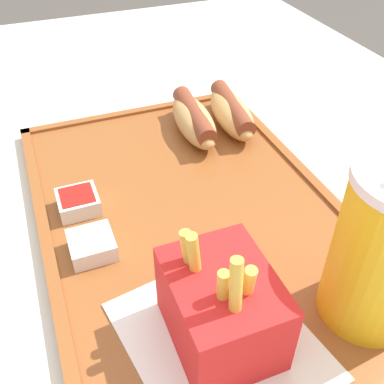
# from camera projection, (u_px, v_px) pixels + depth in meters

# --- Properties ---
(food_tray) EXTENTS (0.48, 0.32, 0.01)m
(food_tray) POSITION_uv_depth(u_px,v_px,m) (192.00, 217.00, 0.49)
(food_tray) COLOR brown
(food_tray) RESTS_ON dining_table
(paper_napkin) EXTENTS (0.18, 0.16, 0.00)m
(paper_napkin) POSITION_uv_depth(u_px,v_px,m) (219.00, 340.00, 0.36)
(paper_napkin) COLOR white
(paper_napkin) RESTS_ON food_tray
(hot_dog_far) EXTENTS (0.14, 0.06, 0.04)m
(hot_dog_far) POSITION_uv_depth(u_px,v_px,m) (232.00, 112.00, 0.61)
(hot_dog_far) COLOR tan
(hot_dog_far) RESTS_ON food_tray
(hot_dog_near) EXTENTS (0.14, 0.06, 0.04)m
(hot_dog_near) POSITION_uv_depth(u_px,v_px,m) (194.00, 119.00, 0.60)
(hot_dog_near) COLOR tan
(hot_dog_near) RESTS_ON food_tray
(fries_carton) EXTENTS (0.10, 0.08, 0.12)m
(fries_carton) POSITION_uv_depth(u_px,v_px,m) (221.00, 308.00, 0.34)
(fries_carton) COLOR red
(fries_carton) RESTS_ON food_tray
(sauce_cup_mayo) EXTENTS (0.04, 0.04, 0.02)m
(sauce_cup_mayo) POSITION_uv_depth(u_px,v_px,m) (92.00, 245.00, 0.43)
(sauce_cup_mayo) COLOR silver
(sauce_cup_mayo) RESTS_ON food_tray
(sauce_cup_ketchup) EXTENTS (0.04, 0.04, 0.02)m
(sauce_cup_ketchup) POSITION_uv_depth(u_px,v_px,m) (78.00, 202.00, 0.48)
(sauce_cup_ketchup) COLOR silver
(sauce_cup_ketchup) RESTS_ON food_tray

